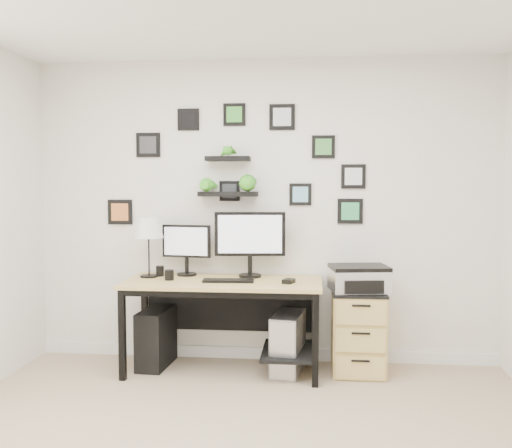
# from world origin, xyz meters

# --- Properties ---
(room) EXTENTS (4.00, 4.00, 4.00)m
(room) POSITION_xyz_m (0.00, 1.98, 0.05)
(room) COLOR tan
(room) RESTS_ON ground
(desk) EXTENTS (1.60, 0.70, 0.75)m
(desk) POSITION_xyz_m (-0.27, 1.67, 0.63)
(desk) COLOR tan
(desk) RESTS_ON ground
(monitor_left) EXTENTS (0.43, 0.19, 0.44)m
(monitor_left) POSITION_xyz_m (-0.65, 1.85, 1.01)
(monitor_left) COLOR black
(monitor_left) RESTS_ON desk
(monitor_right) EXTENTS (0.59, 0.21, 0.55)m
(monitor_right) POSITION_xyz_m (-0.10, 1.83, 1.08)
(monitor_right) COLOR black
(monitor_right) RESTS_ON desk
(keyboard) EXTENTS (0.42, 0.15, 0.02)m
(keyboard) POSITION_xyz_m (-0.25, 1.57, 0.76)
(keyboard) COLOR black
(keyboard) RESTS_ON desk
(mouse) EXTENTS (0.11, 0.13, 0.03)m
(mouse) POSITION_xyz_m (0.23, 1.56, 0.77)
(mouse) COLOR black
(mouse) RESTS_ON desk
(table_lamp) EXTENTS (0.25, 0.25, 0.50)m
(table_lamp) POSITION_xyz_m (-0.95, 1.75, 1.15)
(table_lamp) COLOR black
(table_lamp) RESTS_ON desk
(mug) EXTENTS (0.07, 0.07, 0.08)m
(mug) POSITION_xyz_m (-0.74, 1.61, 0.79)
(mug) COLOR black
(mug) RESTS_ON desk
(pen_cup) EXTENTS (0.07, 0.07, 0.09)m
(pen_cup) POSITION_xyz_m (-0.88, 1.80, 0.79)
(pen_cup) COLOR black
(pen_cup) RESTS_ON desk
(pc_tower_black) EXTENTS (0.25, 0.50, 0.48)m
(pc_tower_black) POSITION_xyz_m (-0.89, 1.71, 0.24)
(pc_tower_black) COLOR black
(pc_tower_black) RESTS_ON ground
(pc_tower_grey) EXTENTS (0.28, 0.51, 0.48)m
(pc_tower_grey) POSITION_xyz_m (0.23, 1.65, 0.24)
(pc_tower_grey) COLOR gray
(pc_tower_grey) RESTS_ON ground
(file_cabinet) EXTENTS (0.43, 0.53, 0.67)m
(file_cabinet) POSITION_xyz_m (0.80, 1.72, 0.34)
(file_cabinet) COLOR tan
(file_cabinet) RESTS_ON ground
(printer) EXTENTS (0.50, 0.42, 0.21)m
(printer) POSITION_xyz_m (0.80, 1.70, 0.77)
(printer) COLOR silver
(printer) RESTS_ON file_cabinet
(wall_decor) EXTENTS (2.26, 0.18, 1.05)m
(wall_decor) POSITION_xyz_m (-0.24, 1.93, 1.66)
(wall_decor) COLOR black
(wall_decor) RESTS_ON ground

